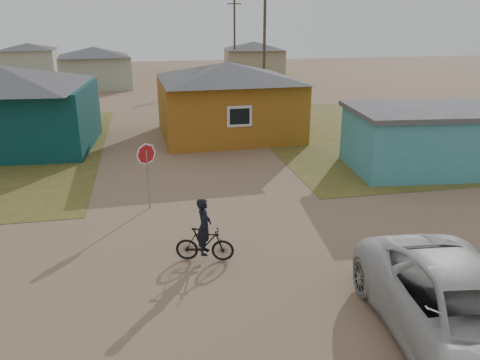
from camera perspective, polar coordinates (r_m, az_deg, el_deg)
The scene contains 13 objects.
ground at distance 12.27m, azimuth -1.27°, elevation -10.60°, with size 120.00×120.00×0.00m, color #916F54.
grass_ne at distance 28.99m, azimuth 22.07°, elevation 5.73°, with size 20.00×18.00×0.00m, color olive.
house_teal at distance 25.20m, azimuth -26.94°, elevation 7.96°, with size 8.93×7.08×4.00m.
house_yellow at distance 25.20m, azimuth -1.46°, elevation 9.91°, with size 7.72×6.76×3.90m.
shed_turquoise at distance 20.99m, azimuth 21.70°, elevation 4.70°, with size 6.71×4.93×2.60m.
house_pale_west at distance 44.86m, azimuth -17.27°, elevation 13.03°, with size 7.04×6.15×3.60m.
house_beige_east at distance 52.02m, azimuth 1.70°, elevation 14.61°, with size 6.95×6.05×3.60m.
house_pale_north at distance 57.92m, azimuth -24.34°, elevation 13.35°, with size 6.28×5.81×3.40m.
utility_pole_near at distance 33.59m, azimuth 2.98°, elevation 15.91°, with size 1.40×0.20×8.00m.
utility_pole_far at distance 49.41m, azimuth -0.67°, elevation 17.02°, with size 1.40×0.20×8.00m.
stop_sign at distance 15.58m, azimuth -11.32°, elevation 2.36°, with size 0.73×0.17×2.26m.
cyclist at distance 12.34m, azimuth -4.35°, elevation -7.12°, with size 1.61×0.82×1.75m.
vehicle at distance 10.07m, azimuth 26.01°, elevation -14.64°, with size 2.72×5.90×1.64m, color #B9B8B4.
Camera 1 is at (-1.87, -10.47, 6.12)m, focal length 35.00 mm.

